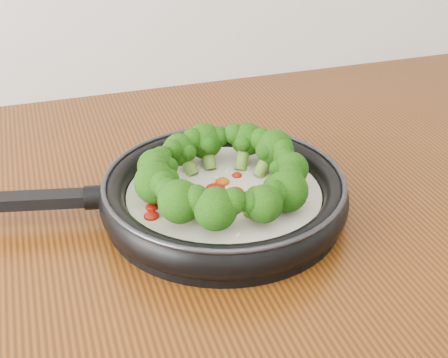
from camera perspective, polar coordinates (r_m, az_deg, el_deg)
name	(u,v)px	position (r m, az deg, el deg)	size (l,w,h in m)	color
skillet	(221,190)	(0.76, -0.23, -1.06)	(0.50, 0.37, 0.09)	black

